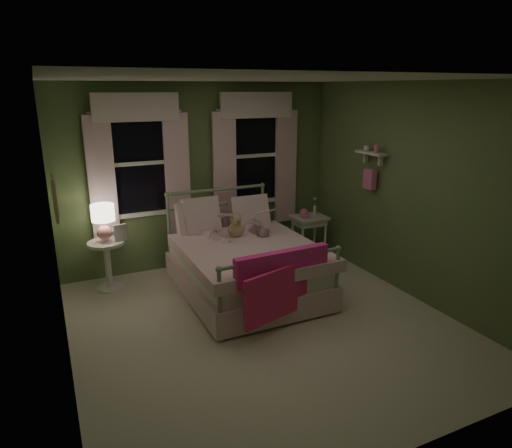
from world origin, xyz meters
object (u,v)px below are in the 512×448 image
nightstand_left (107,259)px  child_left (211,213)px  child_right (250,210)px  nightstand_right (309,223)px  table_lamp (103,219)px  teddy_bear (236,227)px  bed (244,264)px

nightstand_left → child_left: bearing=-17.0°
nightstand_left → child_right: bearing=-12.0°
child_right → child_left: bearing=-3.7°
nightstand_left → nightstand_right: (2.96, -0.08, 0.13)m
table_lamp → nightstand_right: (2.96, -0.08, -0.40)m
child_left → teddy_bear: 0.37m
bed → teddy_bear: 0.50m
child_right → nightstand_right: child_right is taller
table_lamp → child_left: bearing=-17.0°
nightstand_left → teddy_bear: bearing=-19.4°
teddy_bear → nightstand_left: teddy_bear is taller
bed → nightstand_right: size_ratio=3.18×
nightstand_left → table_lamp: 0.54m
nightstand_right → child_left: bearing=-169.6°
teddy_bear → nightstand_right: bearing=18.5°
teddy_bear → child_left: bearing=150.5°
bed → child_left: size_ratio=2.48×
nightstand_left → nightstand_right: bearing=-1.6°
nightstand_right → nightstand_left: bearing=178.4°
table_lamp → nightstand_left: bearing=0.0°
child_right → table_lamp: 1.88m
child_right → table_lamp: size_ratio=1.67×
child_right → teddy_bear: (-0.28, -0.16, -0.16)m
child_left → teddy_bear: bearing=137.1°
child_left → nightstand_right: 1.76m
nightstand_right → bed: bearing=-152.2°
child_right → nightstand_right: bearing=-168.3°
bed → teddy_bear: bearing=88.8°
nightstand_left → nightstand_right: 2.96m
child_right → nightstand_left: child_right is taller
child_right → nightstand_left: size_ratio=1.18×
bed → child_left: child_left is taller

